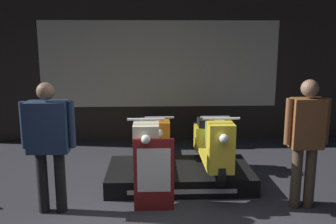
% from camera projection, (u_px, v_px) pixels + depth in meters
% --- Properties ---
extents(shop_wall_back, '(8.58, 0.09, 3.20)m').
position_uv_depth(shop_wall_back, '(160.00, 62.00, 7.45)').
color(shop_wall_back, '#28231E').
rests_on(shop_wall_back, ground_plane).
extents(display_platform, '(2.05, 1.13, 0.25)m').
position_uv_depth(display_platform, '(179.00, 175.00, 5.41)').
color(display_platform, black).
rests_on(display_platform, ground_plane).
extents(scooter_display_left, '(0.45, 1.79, 0.88)m').
position_uv_depth(scooter_display_left, '(147.00, 145.00, 5.27)').
color(scooter_display_left, black).
rests_on(scooter_display_left, display_platform).
extents(scooter_display_right, '(0.45, 1.79, 0.88)m').
position_uv_depth(scooter_display_right, '(212.00, 145.00, 5.30)').
color(scooter_display_right, black).
rests_on(scooter_display_right, display_platform).
extents(scooter_backrow_0, '(0.45, 1.79, 0.88)m').
position_uv_depth(scooter_backrow_0, '(159.00, 139.00, 6.52)').
color(scooter_backrow_0, black).
rests_on(scooter_backrow_0, ground_plane).
extents(scooter_backrow_1, '(0.45, 1.79, 0.88)m').
position_uv_depth(scooter_backrow_1, '(208.00, 138.00, 6.55)').
color(scooter_backrow_1, black).
rests_on(scooter_backrow_1, ground_plane).
extents(person_left_browsing, '(0.63, 0.26, 1.58)m').
position_uv_depth(person_left_browsing, '(49.00, 137.00, 4.38)').
color(person_left_browsing, black).
rests_on(person_left_browsing, ground_plane).
extents(person_right_browsing, '(0.54, 0.21, 1.60)m').
position_uv_depth(person_right_browsing, '(306.00, 136.00, 4.51)').
color(person_right_browsing, '#473828').
rests_on(person_right_browsing, ground_plane).
extents(price_sign_board, '(0.49, 0.04, 0.91)m').
position_uv_depth(price_sign_board, '(154.00, 175.00, 4.51)').
color(price_sign_board, maroon).
rests_on(price_sign_board, ground_plane).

